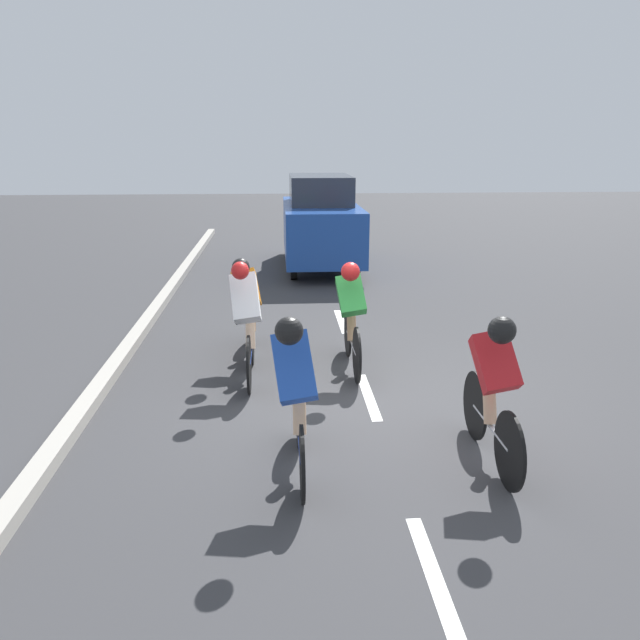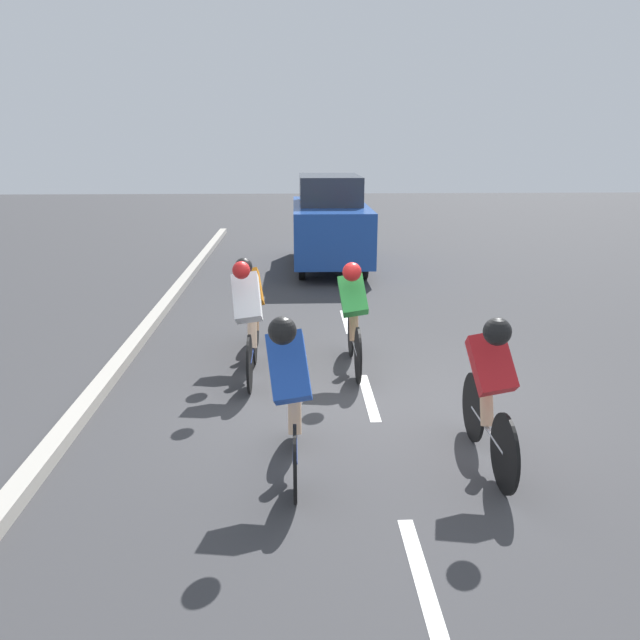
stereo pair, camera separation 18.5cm
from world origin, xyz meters
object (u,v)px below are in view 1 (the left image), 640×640
(cyclist_orange, at_px, (248,304))
(cyclist_blue, at_px, (296,389))
(cyclist_red, at_px, (494,385))
(cyclist_green, at_px, (351,313))
(support_car, at_px, (320,222))
(cyclist_white, at_px, (247,318))

(cyclist_orange, xyz_separation_m, cyclist_blue, (-0.56, 3.23, 0.06))
(cyclist_red, xyz_separation_m, cyclist_green, (0.99, -2.58, -0.01))
(cyclist_green, bearing_deg, cyclist_blue, 73.25)
(cyclist_red, distance_m, cyclist_green, 2.76)
(cyclist_blue, xyz_separation_m, cyclist_green, (-0.79, -2.64, -0.05))
(cyclist_orange, xyz_separation_m, support_car, (-1.44, -6.47, 0.30))
(cyclist_white, relative_size, support_car, 0.41)
(cyclist_blue, distance_m, support_car, 9.74)
(cyclist_red, distance_m, support_car, 9.68)
(cyclist_blue, height_order, cyclist_green, cyclist_blue)
(cyclist_red, relative_size, cyclist_green, 0.96)
(support_car, bearing_deg, cyclist_orange, 77.45)
(cyclist_orange, relative_size, support_car, 0.39)
(cyclist_green, xyz_separation_m, support_car, (-0.09, -7.05, 0.29))
(cyclist_red, xyz_separation_m, cyclist_blue, (1.78, 0.06, 0.03))
(cyclist_white, bearing_deg, cyclist_orange, -87.98)
(cyclist_red, xyz_separation_m, cyclist_white, (2.31, -2.34, 0.01))
(cyclist_orange, bearing_deg, cyclist_white, 92.02)
(cyclist_blue, relative_size, support_car, 0.38)
(cyclist_red, height_order, cyclist_blue, cyclist_blue)
(cyclist_orange, bearing_deg, cyclist_green, 156.51)
(cyclist_red, relative_size, cyclist_blue, 1.02)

